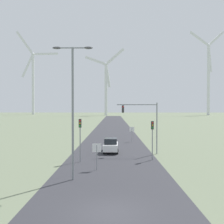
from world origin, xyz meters
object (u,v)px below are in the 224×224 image
Objects in this scene: traffic_light_mast_overhead at (143,117)px; car_approaching at (111,145)px; traffic_light_post_near_right at (152,132)px; wind_turbine_far_left at (33,77)px; stop_sign_far at (132,131)px; wind_turbine_left at (106,83)px; traffic_light_post_near_left at (80,131)px; stop_sign_near at (97,151)px; streetlamp at (73,97)px; wind_turbine_center at (208,73)px.

traffic_light_mast_overhead reaches higher than car_approaching.
car_approaching is (-4.60, 4.86, -2.19)m from traffic_light_post_near_right.
wind_turbine_far_left is at bearing 110.78° from traffic_light_mast_overhead.
traffic_light_mast_overhead is at bearing -87.08° from stop_sign_far.
stop_sign_far is at bearing -86.69° from wind_turbine_left.
traffic_light_mast_overhead is 1.53× the size of car_approaching.
stop_sign_near is at bearing -60.69° from traffic_light_post_near_left.
streetlamp is 14.22m from car_approaching.
wind_turbine_center is (68.91, 174.00, 29.55)m from traffic_light_post_near_right.
wind_turbine_far_left is (-72.61, 191.35, 27.18)m from traffic_light_mast_overhead.
streetlamp is at bearing -105.24° from stop_sign_far.
traffic_light_post_near_left reaches higher than car_approaching.
car_approaching is 204.55m from wind_turbine_far_left.
stop_sign_far is 196.10m from wind_turbine_far_left.
wind_turbine_left is at bearing 90.81° from streetlamp.
traffic_light_post_near_left is at bearing -172.18° from traffic_light_post_near_right.
wind_turbine_left is at bearing 93.31° from stop_sign_far.
wind_turbine_left is at bearing -24.20° from wind_turbine_far_left.
stop_sign_near is 0.04× the size of wind_turbine_center.
wind_turbine_far_left is (-67.42, 199.67, 30.02)m from stop_sign_near.
stop_sign_near is 0.59× the size of car_approaching.
wind_turbine_center reaches higher than streetlamp.
stop_sign_far is 11.79m from traffic_light_mast_overhead.
traffic_light_post_near_right is 189.46m from wind_turbine_center.
wind_turbine_far_left reaches higher than traffic_light_mast_overhead.
stop_sign_near is 196.03m from wind_turbine_center.
wind_turbine_left is at bearing -174.68° from wind_turbine_center.
wind_turbine_center reaches higher than wind_turbine_left.
stop_sign_near is 0.54× the size of traffic_light_post_near_left.
wind_turbine_left reaches higher than car_approaching.
wind_turbine_far_left is at bearing 107.95° from streetlamp.
traffic_light_post_near_right is 7.04m from car_approaching.
stop_sign_near is 172.72m from wind_turbine_left.
wind_turbine_left reaches higher than stop_sign_near.
stop_sign_near is 0.97× the size of stop_sign_far.
traffic_light_mast_overhead is 0.13× the size of wind_turbine_left.
traffic_light_post_near_right is at bearing -46.59° from car_approaching.
car_approaching is (2.86, 12.74, -5.63)m from streetlamp.
traffic_light_post_near_right is at bearing 38.47° from stop_sign_near.
wind_turbine_center is at bearing 66.19° from stop_sign_far.
wind_turbine_center is at bearing 67.80° from traffic_light_mast_overhead.
car_approaching is at bearing -113.49° from wind_turbine_center.
wind_turbine_far_left is 143.66m from wind_turbine_center.
wind_turbine_far_left reaches higher than streetlamp.
car_approaching is (3.16, 5.92, -2.38)m from traffic_light_post_near_left.
wind_turbine_center is (142.10, -21.09, 0.93)m from wind_turbine_far_left.
traffic_light_post_near_left is at bearing -89.26° from wind_turbine_left.
car_approaching is at bearing 77.36° from streetlamp.
wind_turbine_left is (-2.18, 167.72, 20.51)m from traffic_light_post_near_left.
traffic_light_post_near_right reaches higher than stop_sign_far.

